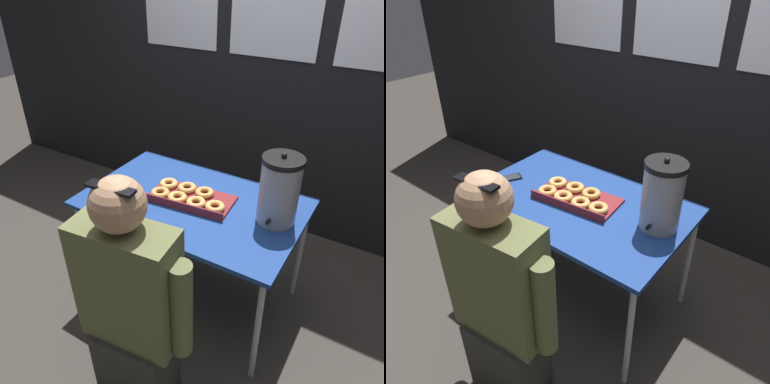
% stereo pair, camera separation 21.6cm
% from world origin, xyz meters
% --- Properties ---
extents(ground_plane, '(12.00, 12.00, 0.00)m').
position_xyz_m(ground_plane, '(0.00, 0.00, 0.00)').
color(ground_plane, '#3D3833').
extents(back_wall, '(6.00, 0.11, 2.55)m').
position_xyz_m(back_wall, '(0.00, 1.12, 1.28)').
color(back_wall, black).
rests_on(back_wall, ground).
extents(folding_table, '(1.27, 0.80, 0.75)m').
position_xyz_m(folding_table, '(0.00, 0.00, 0.70)').
color(folding_table, navy).
rests_on(folding_table, ground).
extents(donut_box, '(0.52, 0.31, 0.05)m').
position_xyz_m(donut_box, '(-0.03, -0.00, 0.78)').
color(donut_box, maroon).
rests_on(donut_box, folding_table).
extents(coffee_urn, '(0.21, 0.24, 0.41)m').
position_xyz_m(coffee_urn, '(0.48, 0.07, 0.94)').
color(coffee_urn, '#939399').
rests_on(coffee_urn, folding_table).
extents(cell_phone, '(0.14, 0.18, 0.01)m').
position_xyz_m(cell_phone, '(-0.51, -0.07, 0.76)').
color(cell_phone, black).
rests_on(cell_phone, folding_table).
extents(person_seated, '(0.60, 0.28, 1.30)m').
position_xyz_m(person_seated, '(0.11, -0.73, 0.62)').
color(person_seated, '#33332D').
rests_on(person_seated, ground).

